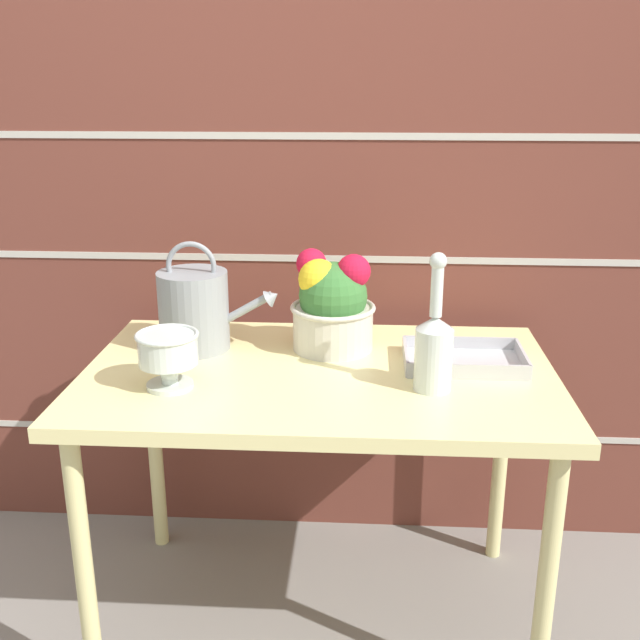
{
  "coord_description": "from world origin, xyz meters",
  "views": [
    {
      "loc": [
        0.11,
        -1.75,
        1.45
      ],
      "look_at": [
        0.0,
        0.04,
        0.86
      ],
      "focal_mm": 42.0,
      "sensor_mm": 36.0,
      "label": 1
    }
  ],
  "objects_px": {
    "watering_can": "(195,309)",
    "glass_decanter": "(434,346)",
    "flower_planter": "(332,305)",
    "wire_tray": "(464,361)",
    "crystal_pedestal_bowl": "(168,353)"
  },
  "relations": [
    {
      "from": "flower_planter",
      "to": "glass_decanter",
      "type": "xyz_separation_m",
      "value": [
        0.25,
        -0.26,
        -0.02
      ]
    },
    {
      "from": "flower_planter",
      "to": "wire_tray",
      "type": "xyz_separation_m",
      "value": [
        0.34,
        -0.1,
        -0.11
      ]
    },
    {
      "from": "crystal_pedestal_bowl",
      "to": "flower_planter",
      "type": "height_order",
      "value": "flower_planter"
    },
    {
      "from": "watering_can",
      "to": "wire_tray",
      "type": "distance_m",
      "value": 0.72
    },
    {
      "from": "watering_can",
      "to": "wire_tray",
      "type": "relative_size",
      "value": 1.09
    },
    {
      "from": "flower_planter",
      "to": "wire_tray",
      "type": "relative_size",
      "value": 0.88
    },
    {
      "from": "glass_decanter",
      "to": "wire_tray",
      "type": "distance_m",
      "value": 0.21
    },
    {
      "from": "flower_planter",
      "to": "glass_decanter",
      "type": "height_order",
      "value": "glass_decanter"
    },
    {
      "from": "watering_can",
      "to": "crystal_pedestal_bowl",
      "type": "xyz_separation_m",
      "value": [
        -0.0,
        -0.27,
        -0.02
      ]
    },
    {
      "from": "watering_can",
      "to": "flower_planter",
      "type": "xyz_separation_m",
      "value": [
        0.37,
        0.02,
        0.01
      ]
    },
    {
      "from": "crystal_pedestal_bowl",
      "to": "flower_planter",
      "type": "xyz_separation_m",
      "value": [
        0.37,
        0.29,
        0.04
      ]
    },
    {
      "from": "watering_can",
      "to": "glass_decanter",
      "type": "distance_m",
      "value": 0.66
    },
    {
      "from": "watering_can",
      "to": "flower_planter",
      "type": "height_order",
      "value": "watering_can"
    },
    {
      "from": "watering_can",
      "to": "flower_planter",
      "type": "relative_size",
      "value": 1.23
    },
    {
      "from": "glass_decanter",
      "to": "wire_tray",
      "type": "height_order",
      "value": "glass_decanter"
    }
  ]
}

